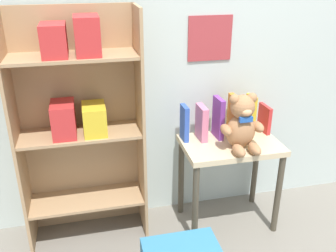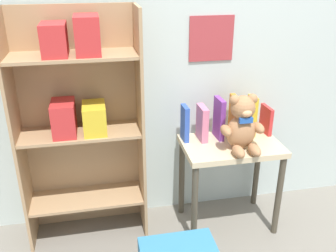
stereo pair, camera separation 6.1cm
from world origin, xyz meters
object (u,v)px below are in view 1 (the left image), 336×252
Objects in this scene: bookshelf_side at (79,115)px; book_standing_purple at (218,118)px; teddy_bear at (242,124)px; book_standing_pink at (202,123)px; book_standing_yellow at (250,115)px; book_standing_red at (265,119)px; display_table at (230,157)px; book_standing_blue at (184,123)px; book_standing_orange at (233,115)px.

book_standing_purple is at bearing -1.64° from bookshelf_side.
teddy_bear is 1.56× the size of book_standing_pink.
book_standing_purple is 1.00× the size of book_standing_yellow.
book_standing_yellow is (1.09, -0.02, -0.09)m from bookshelf_side.
book_standing_red is at bearing -0.53° from bookshelf_side.
book_standing_yellow is at bearing -0.18° from book_standing_pink.
book_standing_red is (1.20, -0.01, -0.13)m from bookshelf_side.
bookshelf_side is 4.17× the size of teddy_bear.
book_standing_purple reaches higher than display_table.
bookshelf_side is 6.50× the size of book_standing_pink.
book_standing_blue is 1.25× the size of book_standing_red.
teddy_bear is at bearing -96.03° from book_standing_orange.
bookshelf_side is 0.97m from teddy_bear.
book_standing_red is (0.33, 0.01, -0.04)m from book_standing_purple.
teddy_bear is (0.95, -0.20, -0.06)m from bookshelf_side.
book_standing_orange is 0.99× the size of book_standing_yellow.
book_standing_red is at bearing -0.16° from book_standing_orange.
teddy_bear is at bearing -143.78° from book_standing_red.
book_standing_purple is at bearing 114.68° from teddy_bear.
book_standing_yellow is 1.45× the size of book_standing_red.
book_standing_yellow is at bearing 31.84° from display_table.
book_standing_pink is 0.11m from book_standing_purple.
book_standing_red is at bearing -0.29° from book_standing_purple.
book_standing_orange is at bearing 8.43° from book_standing_purple.
bookshelf_side reaches higher than book_standing_orange.
teddy_bear is 0.20m from book_standing_purple.
bookshelf_side is at bearing 172.18° from display_table.
display_table is at bearing -23.82° from book_standing_blue.
teddy_bear is at bearing -33.93° from book_standing_blue.
book_standing_orange is (0.22, 0.02, 0.02)m from book_standing_pink.
book_standing_blue is 0.44m from book_standing_yellow.
book_standing_pink is 0.33m from book_standing_yellow.
book_standing_pink is 0.84× the size of book_standing_orange.
book_standing_yellow reaches higher than display_table.
bookshelf_side is 0.98m from book_standing_orange.
book_standing_yellow reaches higher than book_standing_pink.
bookshelf_side is 5.42× the size of book_standing_yellow.
book_standing_orange is at bearing 5.13° from book_standing_pink.
book_standing_pink is (-0.17, 0.10, 0.22)m from display_table.
book_standing_yellow is (0.22, 0.00, -0.00)m from book_standing_purple.
bookshelf_side is 5.45× the size of book_standing_orange.
teddy_bear is 0.21m from book_standing_orange.
book_standing_orange is at bearing 0.08° from book_standing_blue.
book_standing_pink is at bearing -172.33° from book_standing_orange.
book_standing_pink is 0.22m from book_standing_orange.
book_standing_blue is 0.87× the size of book_standing_orange.
book_standing_orange is 0.23m from book_standing_red.
bookshelf_side reaches higher than book_standing_red.
teddy_bear is at bearing -126.97° from book_standing_yellow.
book_standing_purple is at bearing -4.42° from book_standing_blue.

